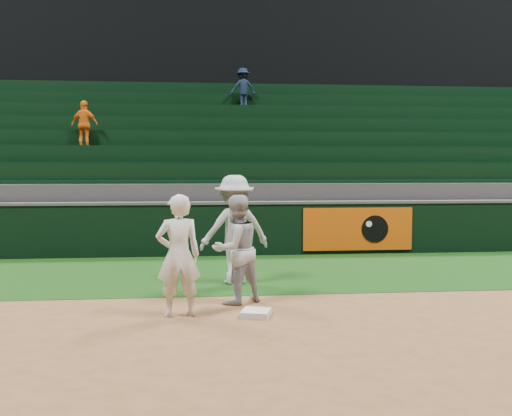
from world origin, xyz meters
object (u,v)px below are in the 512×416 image
(first_baseman, at_px, (178,256))
(baserunner, at_px, (236,249))
(first_base, at_px, (256,313))
(base_coach, at_px, (235,229))

(first_baseman, relative_size, baserunner, 1.03)
(first_base, bearing_deg, base_coach, 93.95)
(first_base, relative_size, first_baseman, 0.22)
(first_base, relative_size, base_coach, 0.20)
(baserunner, bearing_deg, first_base, 73.79)
(first_baseman, bearing_deg, first_base, 163.53)
(first_baseman, xyz_separation_m, baserunner, (0.83, 0.68, -0.02))
(first_base, height_order, base_coach, base_coach)
(base_coach, bearing_deg, baserunner, 74.45)
(first_base, bearing_deg, baserunner, 105.94)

